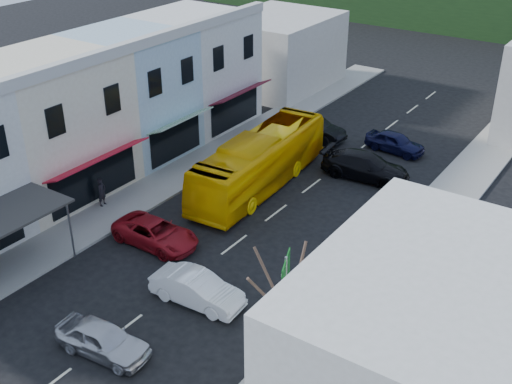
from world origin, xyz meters
name	(u,v)px	position (x,y,z in m)	size (l,w,h in m)	color
ground	(184,282)	(0.00, 0.00, 0.00)	(120.00, 120.00, 0.00)	black
sidewalk_left	(195,167)	(-7.50, 10.00, 0.07)	(3.00, 52.00, 0.15)	gray
sidewalk_right	(416,236)	(7.50, 10.00, 0.07)	(3.00, 52.00, 0.15)	gray
shopfront_row	(73,117)	(-12.49, 5.00, 4.00)	(8.25, 30.00, 8.00)	beige
distant_block_left	(278,51)	(-12.00, 27.00, 3.00)	(8.00, 10.00, 6.00)	#B7B2A8
bus	(260,163)	(-2.58, 10.19, 1.55)	(2.50, 11.60, 3.10)	#FFBF07
car_silver	(103,339)	(0.41, -5.52, 0.70)	(1.80, 4.40, 1.40)	silver
car_white	(197,289)	(1.46, -0.82, 0.70)	(1.80, 4.40, 1.40)	white
car_red	(156,232)	(-3.37, 1.79, 0.70)	(1.90, 4.60, 1.40)	maroon
car_black_near	(365,168)	(2.18, 14.82, 0.70)	(1.84, 4.50, 1.40)	black
car_navy_mid	(395,142)	(2.09, 19.57, 0.70)	(1.80, 4.40, 1.40)	black
car_black_far	(314,129)	(-3.58, 18.49, 0.70)	(1.80, 4.40, 1.40)	black
pedestrian_left	(102,192)	(-8.50, 3.02, 1.00)	(0.60, 0.40, 1.70)	black
direction_sign	(285,296)	(5.80, -0.42, 1.92)	(0.82, 1.67, 3.84)	#0C5715
street_tree	(288,319)	(7.74, -3.44, 3.69)	(2.78, 2.78, 7.38)	#36271F
traffic_signal	(511,86)	(6.40, 31.14, 2.21)	(0.62, 0.96, 4.42)	black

